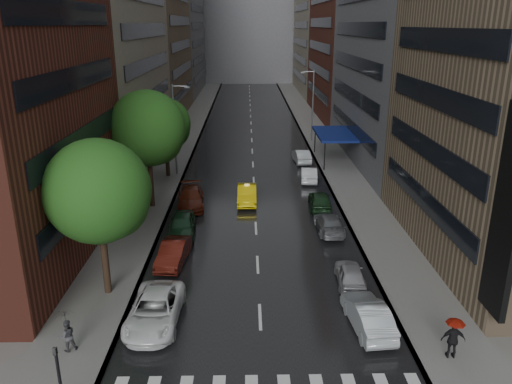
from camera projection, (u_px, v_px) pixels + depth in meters
ground at (262, 366)px, 22.48m from camera, size 220.00×220.00×0.00m
road at (252, 134)px, 69.83m from camera, size 14.00×140.00×0.01m
sidewalk_left at (187, 134)px, 69.65m from camera, size 4.00×140.00×0.15m
sidewalk_right at (316, 133)px, 69.97m from camera, size 4.00×140.00×0.15m
buildings_left at (148, 14)px, 72.77m from camera, size 8.00×108.00×38.00m
buildings_right at (355, 21)px, 71.62m from camera, size 8.05×109.10×36.00m
building_far at (249, 18)px, 129.10m from camera, size 40.00×14.00×32.00m
tree_near at (98, 191)px, 26.52m from camera, size 5.67×5.67×9.04m
tree_mid at (147, 129)px, 39.79m from camera, size 6.14×6.14×9.79m
tree_far at (165, 124)px, 48.51m from camera, size 4.97×4.97×7.91m
taxi at (247, 194)px, 42.81m from camera, size 1.62×4.60×1.51m
parked_cars_left at (177, 241)px, 33.60m from camera, size 2.70×22.83×1.59m
parked_cars_right at (324, 209)px, 39.41m from camera, size 2.04×36.57×1.51m
ped_black_umbrella at (66, 327)px, 22.95m from camera, size 0.96×0.98×2.09m
ped_red_umbrella at (454, 335)px, 22.50m from camera, size 1.12×0.82×2.01m
traffic_light at (60, 379)px, 18.37m from camera, size 0.18×0.15×3.45m
street_lamp_left at (175, 128)px, 49.19m from camera, size 1.74×0.22×9.00m
street_lamp_right at (312, 104)px, 63.67m from camera, size 1.74×0.22×9.00m
awning at (334, 134)px, 54.78m from camera, size 4.00×8.00×3.12m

